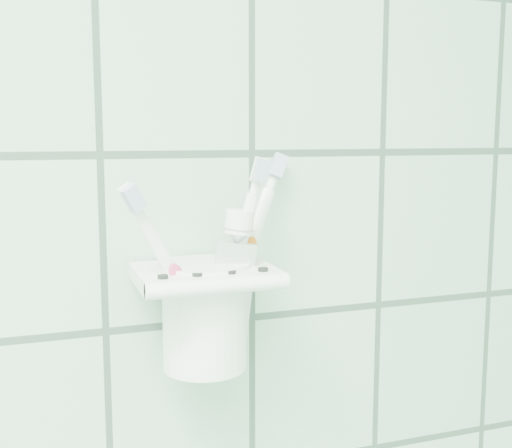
% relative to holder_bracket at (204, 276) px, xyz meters
% --- Properties ---
extents(holder_bracket, '(0.12, 0.10, 0.04)m').
position_rel_holder_bracket_xyz_m(holder_bracket, '(0.00, 0.00, 0.00)').
color(holder_bracket, white).
rests_on(holder_bracket, wall_back).
extents(cup, '(0.08, 0.08, 0.10)m').
position_rel_holder_bracket_xyz_m(cup, '(0.00, 0.00, -0.03)').
color(cup, white).
rests_on(cup, holder_bracket).
extents(toothbrush_pink, '(0.08, 0.04, 0.18)m').
position_rel_holder_bracket_xyz_m(toothbrush_pink, '(0.01, 0.00, 0.02)').
color(toothbrush_pink, white).
rests_on(toothbrush_pink, cup).
extents(toothbrush_blue, '(0.08, 0.05, 0.20)m').
position_rel_holder_bracket_xyz_m(toothbrush_blue, '(0.00, -0.01, 0.03)').
color(toothbrush_blue, white).
rests_on(toothbrush_blue, cup).
extents(toothbrush_orange, '(0.05, 0.02, 0.18)m').
position_rel_holder_bracket_xyz_m(toothbrush_orange, '(0.01, 0.00, 0.02)').
color(toothbrush_orange, white).
rests_on(toothbrush_orange, cup).
extents(toothpaste_tube, '(0.05, 0.03, 0.14)m').
position_rel_holder_bracket_xyz_m(toothpaste_tube, '(0.02, -0.01, 0.00)').
color(toothpaste_tube, silver).
rests_on(toothpaste_tube, cup).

